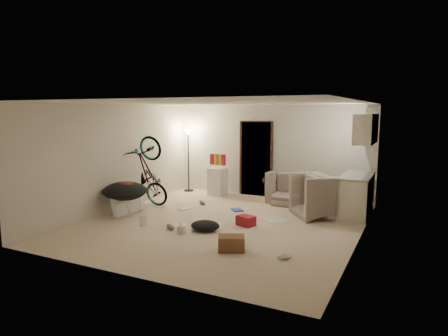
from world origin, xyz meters
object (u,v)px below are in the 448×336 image
at_px(bicycle, 149,187).
at_px(mini_fridge, 217,181).
at_px(kitchen_counter, 357,195).
at_px(juicer, 181,229).
at_px(floor_lamp, 188,147).
at_px(drink_case_a, 231,243).
at_px(sofa, 309,193).
at_px(tv_box, 128,200).
at_px(armchair, 327,201).
at_px(saucer_chair, 125,195).
at_px(drink_case_b, 246,221).

xyz_separation_m(bicycle, mini_fridge, (0.91, 1.95, -0.09)).
height_order(kitchen_counter, mini_fridge, kitchen_counter).
bearing_deg(juicer, bicycle, 140.64).
relative_size(floor_lamp, kitchen_counter, 1.21).
xyz_separation_m(floor_lamp, drink_case_a, (3.29, -4.05, -1.18)).
height_order(sofa, juicer, sofa).
distance_m(sofa, tv_box, 4.42).
xyz_separation_m(sofa, juicer, (-1.61, -3.42, -0.20)).
height_order(armchair, tv_box, armchair).
relative_size(floor_lamp, sofa, 0.89).
bearing_deg(drink_case_a, sofa, 59.55).
xyz_separation_m(bicycle, saucer_chair, (0.00, -0.89, -0.03)).
distance_m(sofa, juicer, 3.78).
height_order(sofa, armchair, armchair).
bearing_deg(drink_case_b, kitchen_counter, 64.06).
bearing_deg(bicycle, mini_fridge, -24.67).
height_order(mini_fridge, juicer, mini_fridge).
xyz_separation_m(sofa, mini_fridge, (-2.62, 0.10, 0.08)).
relative_size(armchair, drink_case_b, 3.05).
bearing_deg(drink_case_a, kitchen_counter, 40.13).
bearing_deg(mini_fridge, juicer, -73.27).
xyz_separation_m(kitchen_counter, saucer_chair, (-4.73, -2.29, 0.00)).
distance_m(saucer_chair, drink_case_b, 2.87).
relative_size(armchair, mini_fridge, 1.42).
distance_m(floor_lamp, sofa, 3.77).
distance_m(drink_case_a, drink_case_b, 1.52).
bearing_deg(bicycle, juicer, -129.08).
xyz_separation_m(armchair, mini_fridge, (-3.24, 0.97, 0.03)).
bearing_deg(bicycle, drink_case_b, -100.31).
xyz_separation_m(floor_lamp, drink_case_b, (2.93, -2.58, -1.21)).
bearing_deg(sofa, armchair, 129.45).
bearing_deg(floor_lamp, drink_case_b, -41.34).
relative_size(kitchen_counter, saucer_chair, 1.43).
distance_m(kitchen_counter, drink_case_b, 2.73).
distance_m(mini_fridge, drink_case_a, 4.57).
distance_m(armchair, bicycle, 4.26).
relative_size(armchair, drink_case_a, 2.45).
xyz_separation_m(tv_box, drink_case_a, (3.19, -1.19, -0.19)).
xyz_separation_m(sofa, tv_box, (-3.52, -2.66, 0.02)).
distance_m(kitchen_counter, saucer_chair, 5.26).
height_order(bicycle, saucer_chair, bicycle).
height_order(sofa, bicycle, bicycle).
bearing_deg(saucer_chair, floor_lamp, 91.95).
bearing_deg(bicycle, floor_lamp, 3.07).
distance_m(saucer_chair, drink_case_a, 3.39).
bearing_deg(saucer_chair, drink_case_b, 7.35).
xyz_separation_m(saucer_chair, juicer, (1.92, -0.68, -0.35)).
height_order(armchair, bicycle, bicycle).
bearing_deg(floor_lamp, armchair, -14.12).
distance_m(armchair, saucer_chair, 4.55).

